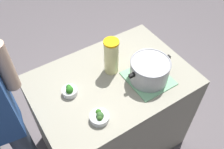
% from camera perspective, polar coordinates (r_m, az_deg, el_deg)
% --- Properties ---
extents(ground_plane, '(8.00, 8.00, 0.00)m').
position_cam_1_polar(ground_plane, '(2.55, 0.00, -14.66)').
color(ground_plane, '#635B5F').
extents(counter_slab, '(1.15, 0.80, 0.92)m').
position_cam_1_polar(counter_slab, '(2.15, 0.00, -9.08)').
color(counter_slab, gray).
rests_on(counter_slab, ground_plane).
extents(dish_cloth, '(0.29, 0.31, 0.01)m').
position_cam_1_polar(dish_cloth, '(1.80, 8.31, -0.89)').
color(dish_cloth, '#7AB788').
rests_on(dish_cloth, counter_slab).
extents(cooking_pot, '(0.35, 0.28, 0.16)m').
position_cam_1_polar(cooking_pot, '(1.73, 8.62, 1.03)').
color(cooking_pot, '#B7B7BC').
rests_on(cooking_pot, dish_cloth).
extents(lemonade_pitcher, '(0.11, 0.11, 0.28)m').
position_cam_1_polar(lemonade_pitcher, '(1.74, -0.16, 4.18)').
color(lemonade_pitcher, '#EAE092').
rests_on(lemonade_pitcher, counter_slab).
extents(mason_jar, '(0.08, 0.08, 0.12)m').
position_cam_1_polar(mason_jar, '(1.91, 0.01, 5.73)').
color(mason_jar, beige).
rests_on(mason_jar, counter_slab).
extents(broccoli_bowl_front, '(0.10, 0.10, 0.08)m').
position_cam_1_polar(broccoli_bowl_front, '(1.70, -9.69, -3.69)').
color(broccoli_bowl_front, silver).
rests_on(broccoli_bowl_front, counter_slab).
extents(broccoli_bowl_center, '(0.12, 0.12, 0.07)m').
position_cam_1_polar(broccoli_bowl_center, '(1.56, -2.89, -9.68)').
color(broccoli_bowl_center, silver).
rests_on(broccoli_bowl_center, counter_slab).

